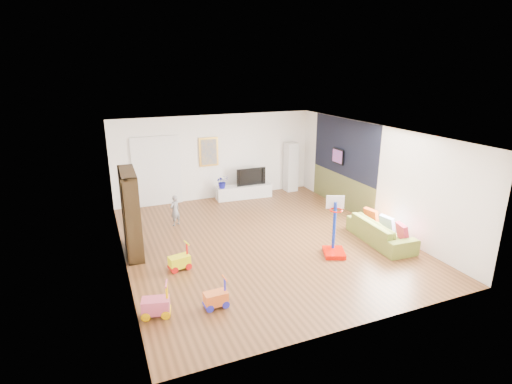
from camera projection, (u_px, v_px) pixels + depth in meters
name	position (u px, v px, depth m)	size (l,w,h in m)	color
floor	(262.00, 241.00, 9.91)	(6.50, 7.50, 0.00)	brown
ceiling	(263.00, 132.00, 9.10)	(6.50, 7.50, 0.00)	white
wall_back	(216.00, 157.00, 12.81)	(6.50, 0.00, 2.70)	white
wall_front	(358.00, 254.00, 6.20)	(6.50, 0.00, 2.70)	white
wall_left	(120.00, 206.00, 8.32)	(0.00, 7.50, 2.70)	white
wall_right	(373.00, 175.00, 10.69)	(0.00, 7.50, 2.70)	silver
navy_accent	(344.00, 147.00, 11.77)	(0.01, 3.20, 1.70)	black
olive_wainscot	(341.00, 191.00, 12.18)	(0.01, 3.20, 1.00)	brown
doorway	(157.00, 172.00, 12.17)	(1.45, 0.06, 2.10)	white
painting_back	(209.00, 152.00, 12.62)	(0.62, 0.06, 0.92)	gold
artwork_right	(338.00, 156.00, 12.01)	(0.04, 0.56, 0.46)	#7F3F8C
media_console	(244.00, 192.00, 13.09)	(1.82, 0.46, 0.42)	silver
tall_cabinet	(291.00, 167.00, 13.68)	(0.39, 0.39, 1.68)	silver
bookshelf	(131.00, 213.00, 9.00)	(0.35, 1.33, 1.95)	#2F200F
sofa	(381.00, 231.00, 9.76)	(1.93, 0.76, 0.56)	olive
basketball_hoop	(336.00, 227.00, 8.96)	(0.47, 0.57, 1.37)	#CF0C00
ride_on_yellow	(179.00, 257.00, 8.42)	(0.43, 0.27, 0.58)	yellow
ride_on_orange	(216.00, 293.00, 7.09)	(0.42, 0.26, 0.55)	orange
ride_on_pink	(155.00, 300.00, 6.82)	(0.47, 0.29, 0.63)	#CB4B69
child	(175.00, 210.00, 10.75)	(0.31, 0.20, 0.85)	slate
tv	(250.00, 176.00, 13.05)	(0.99, 0.13, 0.57)	black
vase_plant	(222.00, 182.00, 12.66)	(0.38, 0.33, 0.43)	navy
pillow_left	(402.00, 232.00, 9.31)	(0.11, 0.40, 0.40)	#AC273F
pillow_center	(387.00, 224.00, 9.79)	(0.10, 0.40, 0.40)	white
pillow_right	(371.00, 216.00, 10.28)	(0.11, 0.40, 0.40)	#B23D11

